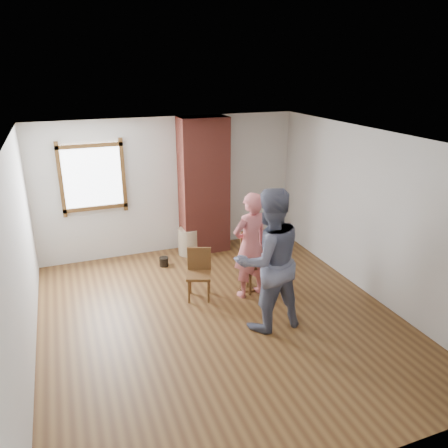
{
  "coord_description": "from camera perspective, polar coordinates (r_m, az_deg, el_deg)",
  "views": [
    {
      "loc": [
        -1.9,
        -5.15,
        3.51
      ],
      "look_at": [
        0.37,
        0.8,
        1.15
      ],
      "focal_mm": 35.0,
      "sensor_mm": 36.0,
      "label": 1
    }
  ],
  "objects": [
    {
      "name": "ground",
      "position": [
        6.52,
        -0.52,
        -12.25
      ],
      "size": [
        5.5,
        5.5,
        0.0
      ],
      "primitive_type": "plane",
      "color": "brown",
      "rests_on": "ground"
    },
    {
      "name": "room_shell",
      "position": [
        6.28,
        -2.98,
        4.59
      ],
      "size": [
        5.04,
        5.52,
        2.62
      ],
      "color": "silver",
      "rests_on": "ground"
    },
    {
      "name": "brick_chimney",
      "position": [
        8.35,
        -2.65,
        4.95
      ],
      "size": [
        0.9,
        0.5,
        2.6
      ],
      "primitive_type": "cube",
      "color": "brown",
      "rests_on": "ground"
    },
    {
      "name": "stoneware_crock",
      "position": [
        8.49,
        -4.66,
        -2.26
      ],
      "size": [
        0.45,
        0.45,
        0.52
      ],
      "primitive_type": "cylinder",
      "rotation": [
        0.0,
        0.0,
        -0.12
      ],
      "color": "tan",
      "rests_on": "ground"
    },
    {
      "name": "dark_pot",
      "position": [
        8.1,
        -7.85,
        -4.9
      ],
      "size": [
        0.17,
        0.17,
        0.17
      ],
      "primitive_type": "cylinder",
      "rotation": [
        0.0,
        0.0,
        0.03
      ],
      "color": "black",
      "rests_on": "ground"
    },
    {
      "name": "dining_chair_left",
      "position": [
        6.89,
        -3.28,
        -6.09
      ],
      "size": [
        0.48,
        0.48,
        0.8
      ],
      "rotation": [
        0.0,
        0.0,
        -0.36
      ],
      "color": "brown",
      "rests_on": "ground"
    },
    {
      "name": "dining_chair_right",
      "position": [
        7.16,
        4.15,
        -4.29
      ],
      "size": [
        0.48,
        0.48,
        0.95
      ],
      "rotation": [
        0.0,
        0.0,
        -0.08
      ],
      "color": "brown",
      "rests_on": "ground"
    },
    {
      "name": "side_table",
      "position": [
        7.12,
        3.16,
        -5.56
      ],
      "size": [
        0.4,
        0.4,
        0.6
      ],
      "color": "brown",
      "rests_on": "ground"
    },
    {
      "name": "cake_plate",
      "position": [
        7.04,
        3.19,
        -4.08
      ],
      "size": [
        0.18,
        0.18,
        0.01
      ],
      "primitive_type": "cylinder",
      "color": "white",
      "rests_on": "side_table"
    },
    {
      "name": "cake_slice",
      "position": [
        7.03,
        3.27,
        -3.82
      ],
      "size": [
        0.08,
        0.07,
        0.06
      ],
      "primitive_type": "cube",
      "color": "white",
      "rests_on": "cake_plate"
    },
    {
      "name": "man",
      "position": [
        5.92,
        5.83,
        -4.75
      ],
      "size": [
        1.02,
        0.81,
        2.02
      ],
      "primitive_type": "imported",
      "rotation": [
        0.0,
        0.0,
        3.19
      ],
      "color": "#15173B",
      "rests_on": "ground"
    },
    {
      "name": "person_pink",
      "position": [
        6.77,
        3.46,
        -2.82
      ],
      "size": [
        0.69,
        0.53,
        1.71
      ],
      "primitive_type": "imported",
      "rotation": [
        0.0,
        0.0,
        3.35
      ],
      "color": "#D96C70",
      "rests_on": "ground"
    }
  ]
}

